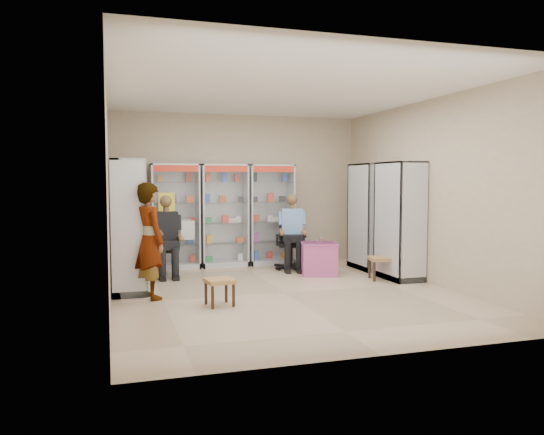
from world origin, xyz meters
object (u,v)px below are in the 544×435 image
object	(u,v)px
cabinet_back_left	(175,216)
cabinet_right_far	(369,217)
office_chair	(291,241)
woven_stool_a	(381,268)
cabinet_left_far	(126,221)
cabinet_left_near	(128,226)
cabinet_back_right	(270,215)
pink_trunk	(319,259)
cabinet_back_mid	(224,215)
wooden_chair	(166,249)
seated_shopkeeper	(292,234)
standing_man	(150,241)
woven_stool_b	(220,292)
cabinet_right_near	(400,221)

from	to	relation	value
cabinet_back_left	cabinet_right_far	distance (m)	3.71
office_chair	woven_stool_a	xyz separation A→B (m)	(1.10, -1.50, -0.33)
cabinet_left_far	cabinet_left_near	size ratio (longest dim) A/B	1.00
cabinet_left_far	woven_stool_a	bearing A→B (deg)	72.76
cabinet_back_left	cabinet_back_right	bearing A→B (deg)	0.00
pink_trunk	woven_stool_a	size ratio (longest dim) A/B	1.55
cabinet_back_mid	wooden_chair	xyz separation A→B (m)	(-1.20, -0.73, -0.53)
cabinet_back_right	cabinet_right_far	size ratio (longest dim) A/B	1.00
cabinet_right_far	seated_shopkeeper	size ratio (longest dim) A/B	1.49
cabinet_back_right	pink_trunk	xyz separation A→B (m)	(0.47, -1.46, -0.71)
cabinet_left_near	standing_man	xyz separation A→B (m)	(0.28, -0.51, -0.17)
cabinet_right_far	cabinet_left_near	xyz separation A→B (m)	(-4.46, -0.90, 0.00)
woven_stool_a	woven_stool_b	world-z (taller)	woven_stool_a
cabinet_back_right	pink_trunk	size ratio (longest dim) A/B	3.32
cabinet_back_left	wooden_chair	distance (m)	0.94
cabinet_back_left	office_chair	xyz separation A→B (m)	(2.10, -0.71, -0.47)
cabinet_right_far	woven_stool_b	xyz separation A→B (m)	(-3.32, -2.12, -0.82)
cabinet_right_near	woven_stool_a	xyz separation A→B (m)	(-0.33, 0.02, -0.81)
cabinet_left_near	seated_shopkeeper	size ratio (longest dim) A/B	1.49
wooden_chair	cabinet_back_mid	bearing A→B (deg)	31.31
cabinet_right_far	standing_man	size ratio (longest dim) A/B	1.21
cabinet_back_right	standing_man	distance (m)	3.60
pink_trunk	woven_stool_b	size ratio (longest dim) A/B	1.65
cabinet_back_right	seated_shopkeeper	world-z (taller)	cabinet_back_right
woven_stool_a	wooden_chair	bearing A→B (deg)	156.76
woven_stool_a	office_chair	bearing A→B (deg)	126.28
cabinet_right_near	woven_stool_a	world-z (taller)	cabinet_right_near
cabinet_right_far	standing_man	distance (m)	4.41
cabinet_right_far	pink_trunk	xyz separation A→B (m)	(-1.16, -0.33, -0.71)
cabinet_back_mid	woven_stool_a	distance (m)	3.26
cabinet_back_mid	seated_shopkeeper	world-z (taller)	cabinet_back_mid
cabinet_right_far	cabinet_left_far	distance (m)	4.46
cabinet_left_near	office_chair	distance (m)	3.34
cabinet_left_far	woven_stool_a	size ratio (longest dim) A/B	5.13
cabinet_right_near	seated_shopkeeper	world-z (taller)	cabinet_right_near
cabinet_back_left	cabinet_left_near	size ratio (longest dim) A/B	1.00
cabinet_back_left	cabinet_left_far	bearing A→B (deg)	-135.00
cabinet_left_far	seated_shopkeeper	distance (m)	3.05
cabinet_back_right	woven_stool_a	world-z (taller)	cabinet_back_right
cabinet_back_right	woven_stool_a	distance (m)	2.69
cabinet_right_far	wooden_chair	size ratio (longest dim) A/B	2.13
cabinet_back_mid	wooden_chair	distance (m)	1.50
pink_trunk	standing_man	bearing A→B (deg)	-160.31
standing_man	cabinet_back_right	bearing A→B (deg)	-67.24
cabinet_back_left	cabinet_back_right	size ratio (longest dim) A/B	1.00
cabinet_back_mid	cabinet_right_near	distance (m)	3.41
pink_trunk	cabinet_left_far	bearing A→B (deg)	170.90
cabinet_back_right	woven_stool_b	bearing A→B (deg)	-117.49
woven_stool_a	standing_man	bearing A→B (deg)	-175.13
wooden_chair	seated_shopkeeper	size ratio (longest dim) A/B	0.70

